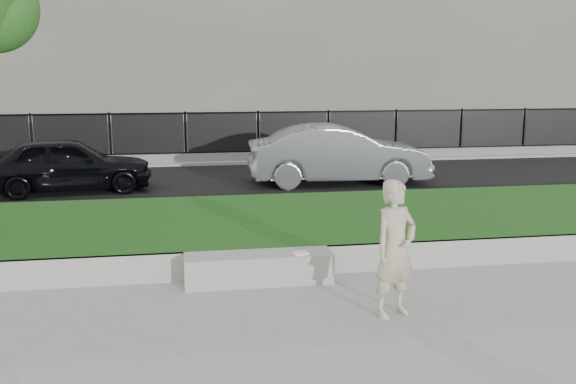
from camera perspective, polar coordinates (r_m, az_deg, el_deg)
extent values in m
plane|color=gray|center=(8.04, -3.42, -9.93)|extent=(90.00, 90.00, 0.00)
cube|color=#0D3610|center=(10.84, -5.18, -3.36)|extent=(34.00, 4.00, 0.40)
cube|color=gray|center=(8.96, -4.17, -6.40)|extent=(34.00, 0.08, 0.40)
cube|color=black|center=(16.25, -6.72, 0.73)|extent=(34.00, 7.00, 0.04)
cube|color=gray|center=(20.68, -7.39, 2.99)|extent=(34.00, 3.00, 0.12)
cube|color=slate|center=(19.67, -7.28, 3.12)|extent=(32.00, 0.30, 0.24)
cube|color=black|center=(19.60, -7.33, 4.94)|extent=(32.00, 0.04, 1.50)
cube|color=black|center=(19.54, -7.38, 6.99)|extent=(32.00, 0.05, 0.05)
cube|color=black|center=(19.65, -7.29, 3.49)|extent=(32.00, 0.05, 0.05)
cube|color=#645F58|center=(27.57, -8.29, 15.19)|extent=(34.00, 10.00, 10.00)
cube|color=gray|center=(8.75, -2.63, -6.78)|extent=(1.99, 0.50, 0.41)
imported|color=#C5B397|center=(7.55, 9.51, -5.01)|extent=(0.70, 0.60, 1.62)
cube|color=white|center=(8.66, 1.11, -5.46)|extent=(0.25, 0.21, 0.03)
imported|color=black|center=(15.71, -19.03, 2.33)|extent=(3.97, 2.00, 1.30)
imported|color=gray|center=(15.98, 4.50, 3.33)|extent=(4.53, 1.78, 1.47)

